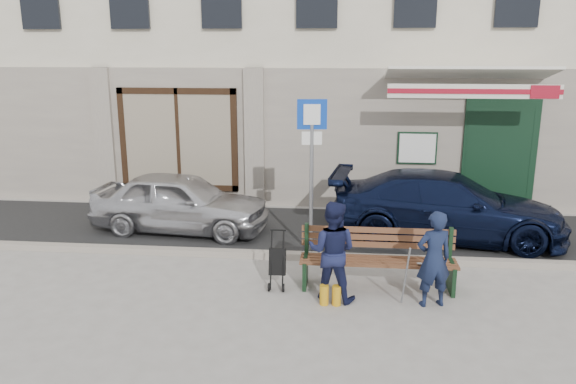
# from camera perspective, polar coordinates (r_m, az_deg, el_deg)

# --- Properties ---
(ground) EXTENTS (80.00, 80.00, 0.00)m
(ground) POSITION_cam_1_polar(r_m,az_deg,el_deg) (8.65, 0.92, -10.44)
(ground) COLOR #9E9991
(ground) RESTS_ON ground
(asphalt_lane) EXTENTS (60.00, 3.20, 0.01)m
(asphalt_lane) POSITION_cam_1_polar(r_m,az_deg,el_deg) (11.52, 2.21, -3.94)
(asphalt_lane) COLOR #282828
(asphalt_lane) RESTS_ON ground
(curb) EXTENTS (60.00, 0.18, 0.12)m
(curb) POSITION_cam_1_polar(r_m,az_deg,el_deg) (10.00, 1.64, -6.52)
(curb) COLOR #9E9384
(curb) RESTS_ON ground
(car_silver) EXTENTS (3.71, 1.80, 1.22)m
(car_silver) POSITION_cam_1_polar(r_m,az_deg,el_deg) (11.57, -10.86, -0.99)
(car_silver) COLOR silver
(car_silver) RESTS_ON ground
(car_navy) EXTENTS (4.67, 2.39, 1.30)m
(car_navy) POSITION_cam_1_polar(r_m,az_deg,el_deg) (11.35, 15.80, -1.38)
(car_navy) COLOR black
(car_navy) RESTS_ON ground
(parking_sign) EXTENTS (0.52, 0.10, 2.79)m
(parking_sign) POSITION_cam_1_polar(r_m,az_deg,el_deg) (9.82, 2.42, 4.12)
(parking_sign) COLOR gray
(parking_sign) RESTS_ON ground
(bench) EXTENTS (2.40, 1.17, 0.98)m
(bench) POSITION_cam_1_polar(r_m,az_deg,el_deg) (8.82, 8.82, -6.86)
(bench) COLOR brown
(bench) RESTS_ON ground
(man) EXTENTS (0.59, 0.47, 1.43)m
(man) POSITION_cam_1_polar(r_m,az_deg,el_deg) (8.32, 14.58, -6.60)
(man) COLOR #141D38
(man) RESTS_ON ground
(woman) EXTENTS (0.83, 0.70, 1.51)m
(woman) POSITION_cam_1_polar(r_m,az_deg,el_deg) (8.27, 4.51, -6.01)
(woman) COLOR #161A3D
(woman) RESTS_ON ground
(stroller) EXTENTS (0.27, 0.38, 0.91)m
(stroller) POSITION_cam_1_polar(r_m,az_deg,el_deg) (8.77, -1.09, -7.22)
(stroller) COLOR black
(stroller) RESTS_ON ground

